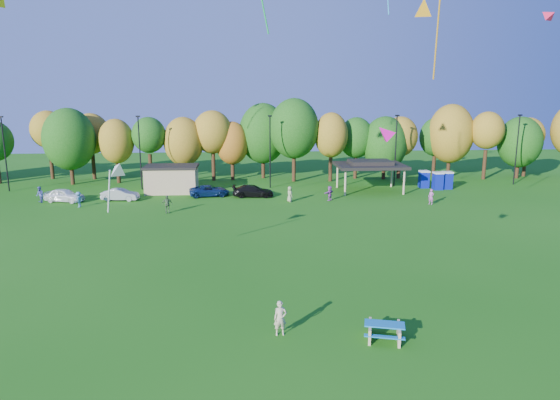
{
  "coord_description": "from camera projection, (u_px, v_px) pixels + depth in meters",
  "views": [
    {
      "loc": [
        -1.22,
        -22.08,
        11.74
      ],
      "look_at": [
        0.8,
        6.0,
        5.7
      ],
      "focal_mm": 32.0,
      "sensor_mm": 36.0,
      "label": 1
    }
  ],
  "objects": [
    {
      "name": "pavilion",
      "position": [
        370.0,
        165.0,
        60.47
      ],
      "size": [
        8.2,
        6.2,
        3.77
      ],
      "color": "tan",
      "rests_on": "ground"
    },
    {
      "name": "kite_7",
      "position": [
        384.0,
        133.0,
        25.24
      ],
      "size": [
        1.3,
        1.05,
        1.18
      ],
      "color": "#D20B86"
    },
    {
      "name": "car_d",
      "position": [
        253.0,
        191.0,
        57.55
      ],
      "size": [
        4.81,
        2.15,
        1.37
      ],
      "primitive_type": "imported",
      "rotation": [
        0.0,
        0.0,
        1.52
      ],
      "color": "black",
      "rests_on": "ground"
    },
    {
      "name": "car_c",
      "position": [
        209.0,
        191.0,
        57.86
      ],
      "size": [
        4.88,
        2.77,
        1.29
      ],
      "primitive_type": "imported",
      "rotation": [
        0.0,
        0.0,
        1.71
      ],
      "color": "navy",
      "rests_on": "ground"
    },
    {
      "name": "far_person_0",
      "position": [
        290.0,
        194.0,
        54.83
      ],
      "size": [
        0.84,
        0.99,
        1.73
      ],
      "primitive_type": "imported",
      "rotation": [
        0.0,
        0.0,
        1.97
      ],
      "color": "#919A69",
      "rests_on": "ground"
    },
    {
      "name": "kite_2",
      "position": [
        546.0,
        15.0,
        42.24
      ],
      "size": [
        1.6,
        1.73,
        1.41
      ],
      "color": "#E91B43"
    },
    {
      "name": "kite_10",
      "position": [
        118.0,
        169.0,
        31.3
      ],
      "size": [
        1.66,
        2.17,
        3.5
      ],
      "color": "silver"
    },
    {
      "name": "kite_flyer",
      "position": [
        280.0,
        318.0,
        24.57
      ],
      "size": [
        0.67,
        0.47,
        1.76
      ],
      "primitive_type": "imported",
      "rotation": [
        0.0,
        0.0,
        0.07
      ],
      "color": "#C2B292",
      "rests_on": "ground"
    },
    {
      "name": "tree_line",
      "position": [
        245.0,
        137.0,
        67.16
      ],
      "size": [
        93.57,
        10.55,
        11.15
      ],
      "color": "black",
      "rests_on": "ground"
    },
    {
      "name": "far_person_4",
      "position": [
        330.0,
        193.0,
        55.56
      ],
      "size": [
        1.42,
        1.43,
        1.65
      ],
      "primitive_type": "imported",
      "rotation": [
        0.0,
        0.0,
        3.94
      ],
      "color": "purple",
      "rests_on": "ground"
    },
    {
      "name": "far_person_2",
      "position": [
        431.0,
        197.0,
        53.55
      ],
      "size": [
        0.71,
        0.73,
        1.69
      ],
      "primitive_type": "imported",
      "rotation": [
        0.0,
        0.0,
        5.4
      ],
      "color": "#B053AD",
      "rests_on": "ground"
    },
    {
      "name": "kite_5",
      "position": [
        424.0,
        7.0,
        32.18
      ],
      "size": [
        1.67,
        3.28,
        5.43
      ],
      "color": "orange"
    },
    {
      "name": "porta_potties",
      "position": [
        436.0,
        180.0,
        62.41
      ],
      "size": [
        3.75,
        2.47,
        2.18
      ],
      "color": "#0B1892",
      "rests_on": "ground"
    },
    {
      "name": "ground",
      "position": [
        272.0,
        341.0,
        24.08
      ],
      "size": [
        160.0,
        160.0,
        0.0
      ],
      "primitive_type": "plane",
      "color": "#19600F",
      "rests_on": "ground"
    },
    {
      "name": "car_a",
      "position": [
        64.0,
        195.0,
        54.87
      ],
      "size": [
        4.67,
        2.86,
        1.49
      ],
      "primitive_type": "imported",
      "rotation": [
        0.0,
        0.0,
        1.3
      ],
      "color": "white",
      "rests_on": "ground"
    },
    {
      "name": "far_person_5",
      "position": [
        40.0,
        195.0,
        54.39
      ],
      "size": [
        1.08,
        1.09,
        1.78
      ],
      "primitive_type": "imported",
      "rotation": [
        0.0,
        0.0,
        5.43
      ],
      "color": "#4950A2",
      "rests_on": "ground"
    },
    {
      "name": "far_person_3",
      "position": [
        167.0,
        204.0,
        49.66
      ],
      "size": [
        1.15,
        0.73,
        1.82
      ],
      "primitive_type": "imported",
      "rotation": [
        0.0,
        0.0,
        0.29
      ],
      "color": "#4A6B41",
      "rests_on": "ground"
    },
    {
      "name": "picnic_table",
      "position": [
        384.0,
        330.0,
        24.17
      ],
      "size": [
        2.25,
        2.02,
        0.83
      ],
      "rotation": [
        0.0,
        0.0,
        -0.26
      ],
      "color": "tan",
      "rests_on": "ground"
    },
    {
      "name": "far_person_1",
      "position": [
        79.0,
        200.0,
        52.31
      ],
      "size": [
        0.98,
        1.2,
        1.63
      ],
      "primitive_type": "imported",
      "rotation": [
        0.0,
        0.0,
        4.3
      ],
      "color": "teal",
      "rests_on": "ground"
    },
    {
      "name": "utility_building",
      "position": [
        172.0,
        179.0,
        60.1
      ],
      "size": [
        6.3,
        4.3,
        3.25
      ],
      "color": "tan",
      "rests_on": "ground"
    },
    {
      "name": "car_b",
      "position": [
        120.0,
        195.0,
        55.58
      ],
      "size": [
        4.15,
        1.73,
        1.33
      ],
      "primitive_type": "imported",
      "rotation": [
        0.0,
        0.0,
        1.49
      ],
      "color": "#A9A9AF",
      "rests_on": "ground"
    },
    {
      "name": "lamp_posts",
      "position": [
        270.0,
        149.0,
        62.21
      ],
      "size": [
        64.5,
        0.25,
        9.09
      ],
      "color": "black",
      "rests_on": "ground"
    }
  ]
}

